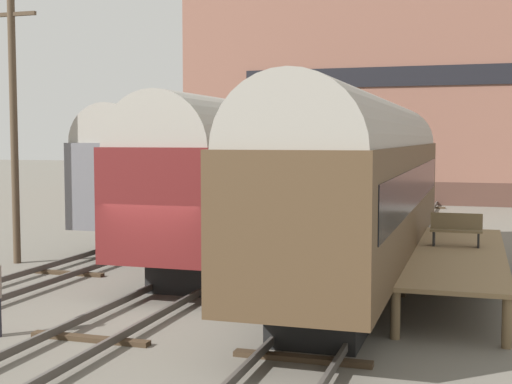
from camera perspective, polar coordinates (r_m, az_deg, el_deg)
ground_plane at (r=17.60m, az=-8.14°, el=-9.13°), size 200.00×200.00×0.00m
track_left at (r=19.81m, az=-19.80°, el=-7.40°), size 2.60×60.00×0.26m
track_middle at (r=17.56m, az=-8.15°, el=-8.67°), size 2.60×60.00×0.26m
track_right at (r=16.22m, az=6.23°, el=-9.75°), size 2.60×60.00×0.26m
train_car_brown at (r=20.10m, az=8.69°, el=1.20°), size 2.91×17.50×5.25m
train_car_maroon at (r=24.18m, az=-0.52°, el=1.74°), size 2.99×15.45×5.27m
train_car_grey at (r=30.76m, az=-5.26°, el=2.31°), size 2.86×15.19×5.27m
station_platform at (r=19.62m, az=15.80°, el=-4.90°), size 2.44×10.17×1.09m
bench at (r=20.57m, az=15.72°, el=-2.83°), size 1.40×0.40×0.91m
utility_pole at (r=24.38m, az=-18.82°, el=5.61°), size 1.80×0.24×9.12m
warehouse_building at (r=50.42m, az=12.89°, el=7.69°), size 30.04×11.57×14.27m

